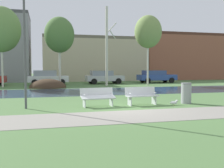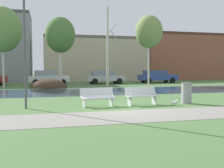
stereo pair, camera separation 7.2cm
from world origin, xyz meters
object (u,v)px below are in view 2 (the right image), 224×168
Objects in this scene: bench_right at (142,95)px; seagull at (174,103)px; parked_wagon_fourth_blue at (157,76)px; bench_left at (98,97)px; streetlamp at (24,19)px; parked_sedan_second_white at (48,77)px; parked_hatch_third_silver at (105,77)px; trash_bin at (186,93)px.

bench_right reaches higher than seagull.
bench_left is at bearing -121.66° from parked_wagon_fourth_blue.
bench_right is 0.27× the size of streetlamp.
bench_left is 20.30m from parked_wagon_fourth_blue.
seagull is at bearing -71.41° from parked_sedan_second_white.
parked_hatch_third_silver is (4.13, 16.92, 0.30)m from bench_left.
bench_right is 1.60m from seagull.
bench_left is 4.58m from trash_bin.
parked_wagon_fourth_blue reaches higher than bench_right.
parked_sedan_second_white is 12.72m from parked_wagon_fourth_blue.
trash_bin is at bearing -109.32° from parked_wagon_fourth_blue.
streetlamp reaches higher than parked_sedan_second_white.
trash_bin is 0.17× the size of streetlamp.
streetlamp is (-7.79, 0.23, 3.40)m from trash_bin.
bench_left is 1.00× the size of bench_right.
bench_right is 2.39m from trash_bin.
parked_sedan_second_white reaches higher than parked_hatch_third_silver.
parked_wagon_fourth_blue is at bearing 58.34° from bench_left.
bench_right is 0.36× the size of parked_wagon_fourth_blue.
bench_right is 19.24m from parked_wagon_fourth_blue.
streetlamp is (-5.41, 0.16, 3.47)m from bench_right.
trash_bin is at bearing -1.66° from streetlamp.
parked_hatch_third_silver is at bearing 88.45° from seagull.
parked_sedan_second_white is at bearing -176.09° from parked_wagon_fourth_blue.
bench_left is at bearing 171.81° from seagull.
bench_left is 0.39× the size of parked_hatch_third_silver.
trash_bin is (2.38, -0.06, 0.07)m from bench_right.
trash_bin is 8.51m from streetlamp.
trash_bin is 0.25× the size of parked_hatch_third_silver.
streetlamp is 1.43× the size of parked_hatch_third_silver.
streetlamp is at bearing 178.34° from trash_bin.
parked_hatch_third_silver is at bearing -176.81° from parked_wagon_fourth_blue.
parked_wagon_fourth_blue is (6.08, 17.34, 0.24)m from trash_bin.
parked_hatch_third_silver is 6.53m from parked_wagon_fourth_blue.
trash_bin is 17.75m from parked_sedan_second_white.
bench_right is at bearing 178.49° from trash_bin.
bench_left is 3.72m from seagull.
trash_bin reaches higher than seagull.
trash_bin reaches higher than bench_right.
bench_left is 0.27× the size of streetlamp.
seagull is at bearing -153.07° from trash_bin.
streetlamp reaches higher than parked_wagon_fourth_blue.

